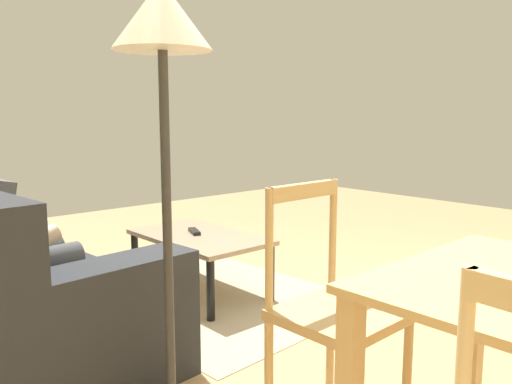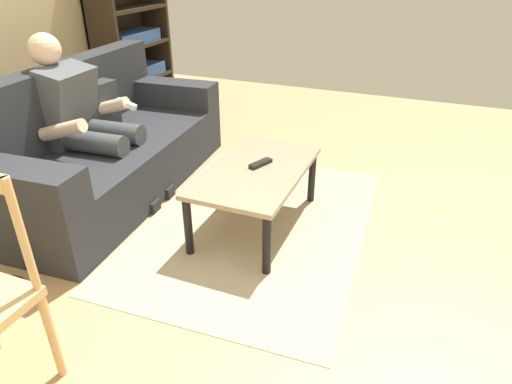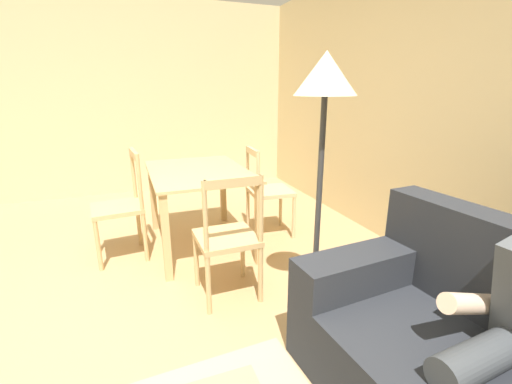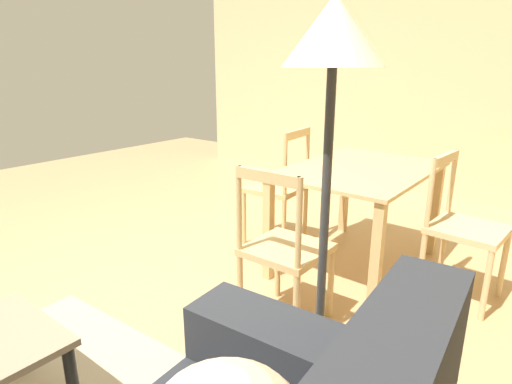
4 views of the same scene
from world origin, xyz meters
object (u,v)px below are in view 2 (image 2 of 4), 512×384
object	(u,v)px
couch	(102,148)
coffee_table	(256,177)
person_lounging	(85,119)
tv_remote	(261,163)
bookshelf	(131,48)

from	to	relation	value
couch	coffee_table	distance (m)	1.26
couch	person_lounging	size ratio (longest dim) A/B	1.85
person_lounging	coffee_table	distance (m)	1.29
person_lounging	tv_remote	bearing A→B (deg)	-85.37
coffee_table	bookshelf	xyz separation A→B (m)	(1.70, 2.12, 0.34)
tv_remote	person_lounging	bearing A→B (deg)	26.82
couch	coffee_table	bearing A→B (deg)	-93.11
coffee_table	person_lounging	bearing A→B (deg)	91.74
person_lounging	bookshelf	bearing A→B (deg)	26.07
person_lounging	couch	bearing A→B (deg)	-4.81
tv_remote	bookshelf	world-z (taller)	bookshelf
person_lounging	coffee_table	xyz separation A→B (m)	(0.04, -1.27, -0.22)
couch	tv_remote	size ratio (longest dim) A/B	12.45
coffee_table	bookshelf	distance (m)	2.73
couch	person_lounging	bearing A→B (deg)	175.19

